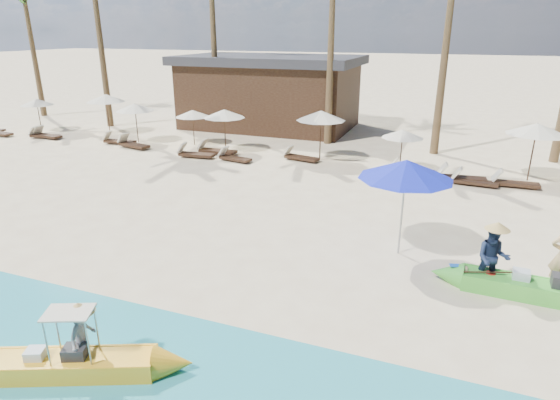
% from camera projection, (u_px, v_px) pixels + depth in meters
% --- Properties ---
extents(ground, '(240.00, 240.00, 0.00)m').
position_uv_depth(ground, '(305.00, 277.00, 11.57)').
color(ground, beige).
rests_on(ground, ground).
extents(green_canoe, '(5.30, 0.82, 0.67)m').
position_uv_depth(green_canoe, '(540.00, 290.00, 10.56)').
color(green_canoe, green).
rests_on(green_canoe, ground).
extents(yellow_canoe, '(4.70, 2.22, 1.29)m').
position_uv_depth(yellow_canoe, '(66.00, 365.00, 8.22)').
color(yellow_canoe, yellow).
rests_on(yellow_canoe, ground).
extents(vendor_green, '(0.77, 0.60, 1.57)m').
position_uv_depth(vendor_green, '(492.00, 258.00, 10.82)').
color(vendor_green, '#16213C').
rests_on(vendor_green, ground).
extents(vendor_yellow, '(0.51, 0.73, 1.04)m').
position_uv_depth(vendor_yellow, '(83.00, 334.00, 8.24)').
color(vendor_yellow, gray).
rests_on(vendor_yellow, ground).
extents(blue_umbrella, '(2.45, 2.45, 2.64)m').
position_uv_depth(blue_umbrella, '(406.00, 169.00, 11.99)').
color(blue_umbrella, '#99999E').
rests_on(blue_umbrella, ground).
extents(resort_parasol_0, '(1.88, 1.88, 1.94)m').
position_uv_depth(resort_parasol_0, '(37.00, 102.00, 27.58)').
color(resort_parasol_0, '#3C2818').
rests_on(resort_parasol_0, ground).
extents(resort_parasol_1, '(2.21, 2.21, 2.27)m').
position_uv_depth(resort_parasol_1, '(106.00, 98.00, 26.99)').
color(resort_parasol_1, '#3C2818').
rests_on(resort_parasol_1, ground).
extents(lounger_1_left, '(1.81, 0.71, 0.60)m').
position_uv_depth(lounger_1_left, '(46.00, 135.00, 26.30)').
color(lounger_1_left, '#3C2818').
rests_on(lounger_1_left, ground).
extents(lounger_1_right, '(1.75, 0.81, 0.57)m').
position_uv_depth(lounger_1_right, '(43.00, 135.00, 26.32)').
color(lounger_1_right, '#3C2818').
rests_on(lounger_1_right, ground).
extents(resort_parasol_2, '(2.04, 2.04, 2.10)m').
position_uv_depth(resort_parasol_2, '(135.00, 107.00, 24.82)').
color(resort_parasol_2, '#3C2818').
rests_on(resort_parasol_2, ground).
extents(lounger_2_left, '(1.82, 0.73, 0.60)m').
position_uv_depth(lounger_2_left, '(118.00, 140.00, 24.98)').
color(lounger_2_left, '#3C2818').
rests_on(lounger_2_left, ground).
extents(resort_parasol_3, '(1.79, 1.79, 1.84)m').
position_uv_depth(resort_parasol_3, '(193.00, 114.00, 24.32)').
color(resort_parasol_3, '#3C2818').
rests_on(resort_parasol_3, ground).
extents(lounger_3_left, '(1.94, 0.93, 0.63)m').
position_uv_depth(lounger_3_left, '(132.00, 144.00, 24.16)').
color(lounger_3_left, '#3C2818').
rests_on(lounger_3_left, ground).
extents(lounger_3_right, '(1.83, 0.70, 0.61)m').
position_uv_depth(lounger_3_right, '(194.00, 153.00, 22.34)').
color(lounger_3_right, '#3C2818').
rests_on(lounger_3_right, ground).
extents(resort_parasol_4, '(2.05, 2.05, 2.11)m').
position_uv_depth(resort_parasol_4, '(224.00, 114.00, 22.87)').
color(resort_parasol_4, '#3C2818').
rests_on(resort_parasol_4, ground).
extents(lounger_4_left, '(1.96, 0.65, 0.66)m').
position_uv_depth(lounger_4_left, '(215.00, 150.00, 22.91)').
color(lounger_4_left, '#3C2818').
rests_on(lounger_4_left, ground).
extents(lounger_4_right, '(1.70, 0.76, 0.56)m').
position_uv_depth(lounger_4_right, '(233.00, 157.00, 21.73)').
color(lounger_4_right, '#3C2818').
rests_on(lounger_4_right, ground).
extents(resort_parasol_5, '(2.26, 2.26, 2.32)m').
position_uv_depth(resort_parasol_5, '(321.00, 116.00, 21.23)').
color(resort_parasol_5, '#3C2818').
rests_on(resort_parasol_5, ground).
extents(lounger_5_left, '(1.79, 0.85, 0.59)m').
position_uv_depth(lounger_5_left, '(300.00, 156.00, 21.84)').
color(lounger_5_left, '#3C2818').
rests_on(lounger_5_left, ground).
extents(resort_parasol_6, '(1.77, 1.77, 1.82)m').
position_uv_depth(resort_parasol_6, '(403.00, 134.00, 19.65)').
color(resort_parasol_6, '#3C2818').
rests_on(resort_parasol_6, ground).
extents(lounger_6_left, '(1.87, 0.64, 0.63)m').
position_uv_depth(lounger_6_left, '(409.00, 170.00, 19.71)').
color(lounger_6_left, '#3C2818').
rests_on(lounger_6_left, ground).
extents(lounger_6_right, '(1.97, 0.79, 0.65)m').
position_uv_depth(lounger_6_right, '(459.00, 177.00, 18.71)').
color(lounger_6_right, '#3C2818').
rests_on(lounger_6_right, ground).
extents(resort_parasol_7, '(2.27, 2.27, 2.34)m').
position_uv_depth(resort_parasol_7, '(537.00, 129.00, 18.28)').
color(resort_parasol_7, '#3C2818').
rests_on(resort_parasol_7, ground).
extents(lounger_7_left, '(1.76, 0.63, 0.59)m').
position_uv_depth(lounger_7_left, '(472.00, 180.00, 18.34)').
color(lounger_7_left, '#3C2818').
rests_on(lounger_7_left, ground).
extents(lounger_7_right, '(1.76, 0.60, 0.59)m').
position_uv_depth(lounger_7_right, '(513.00, 182.00, 18.13)').
color(lounger_7_right, '#3C2818').
rests_on(lounger_7_right, ground).
extents(pavilion_west, '(10.80, 6.60, 4.30)m').
position_uv_depth(pavilion_west, '(270.00, 91.00, 28.87)').
color(pavilion_west, '#3C2818').
rests_on(pavilion_west, ground).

